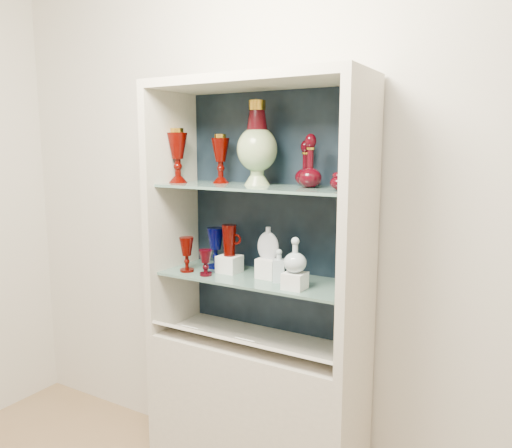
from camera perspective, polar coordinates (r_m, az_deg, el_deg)
The scene contains 29 objects.
wall_back at distance 2.41m, azimuth 2.64°, elevation 3.05°, with size 3.50×0.02×2.80m, color beige.
cabinet_base at distance 2.55m, azimuth 0.00°, elevation -21.00°, with size 1.00×0.40×0.75m, color #BEB5A3.
cabinet_back_panel at distance 2.40m, azimuth 2.30°, elevation 1.20°, with size 0.98×0.02×1.15m, color black.
cabinet_side_left at distance 2.51m, azimuth -9.51°, elevation 1.43°, with size 0.04×0.40×1.15m, color #BEB5A3.
cabinet_side_right at distance 2.03m, azimuth 11.74°, elevation -0.37°, with size 0.04×0.40×1.15m, color #BEB5A3.
cabinet_top_cap at distance 2.22m, azimuth 0.00°, elevation 15.98°, with size 1.00×0.40×0.04m, color #BEB5A3.
shelf_lower at distance 2.31m, azimuth 0.25°, elevation -6.23°, with size 0.92×0.34×0.01m, color slate.
shelf_upper at distance 2.23m, azimuth 0.26°, elevation 4.23°, with size 0.92×0.34×0.01m, color slate.
label_ledge at distance 2.29m, azimuth -1.43°, elevation -13.37°, with size 0.92×0.18×0.01m, color #BEB5A3.
label_card_0 at distance 2.27m, azimuth -0.88°, elevation -13.14°, with size 0.10×0.07×0.00m, color white.
label_card_1 at distance 2.43m, azimuth -7.18°, elevation -11.67°, with size 0.10×0.07×0.00m, color white.
pedestal_lamp_left at distance 2.45m, azimuth -8.96°, elevation 7.72°, with size 0.10×0.10×0.26m, color #470501, non-canonical shape.
pedestal_lamp_right at distance 2.40m, azimuth -4.07°, elevation 7.45°, with size 0.09×0.09×0.23m, color #470501, non-canonical shape.
enamel_urn at distance 2.27m, azimuth 0.13°, elevation 9.22°, with size 0.18×0.18×0.38m, color #0E481D, non-canonical shape.
ruby_decanter_a at distance 2.13m, azimuth 6.24°, elevation 7.55°, with size 0.10×0.10×0.26m, color #3A0209, non-canonical shape.
ruby_decanter_b at distance 2.23m, azimuth 5.67°, elevation 7.08°, with size 0.09×0.09×0.21m, color #3A0209, non-canonical shape.
lidded_bowl at distance 2.02m, azimuth 9.65°, elevation 5.09°, with size 0.08×0.08×0.09m, color #3A0209, non-canonical shape.
cobalt_goblet at distance 2.46m, azimuth -4.65°, elevation -2.74°, with size 0.08×0.08×0.20m, color #010340, non-canonical shape.
ruby_goblet_tall at distance 2.41m, azimuth -7.93°, elevation -3.46°, with size 0.07×0.07×0.17m, color #470501, non-canonical shape.
ruby_goblet_small at distance 2.33m, azimuth -5.78°, elevation -4.43°, with size 0.06×0.06×0.12m, color #3A0209, non-canonical shape.
riser_ruby_pitcher at distance 2.39m, azimuth -3.05°, elevation -4.58°, with size 0.10×0.10×0.08m, color silver.
ruby_pitcher at distance 2.36m, azimuth -3.07°, elevation -1.88°, with size 0.11×0.07×0.15m, color #470501, non-canonical shape.
clear_square_bottle at distance 2.21m, azimuth 2.63°, elevation -4.77°, with size 0.05×0.05×0.15m, color #A5B9BF, non-canonical shape.
riser_flat_flask at distance 2.28m, azimuth 1.38°, elevation -5.06°, with size 0.09×0.09×0.09m, color silver.
flat_flask at distance 2.26m, azimuth 1.39°, elevation -2.10°, with size 0.11×0.04×0.15m, color #B4B9C7, non-canonical shape.
riser_clear_round_decanter at distance 2.12m, azimuth 4.46°, elevation -6.48°, with size 0.09×0.09×0.07m, color silver.
clear_round_decanter at distance 2.09m, azimuth 4.50°, elevation -3.65°, with size 0.10×0.10×0.14m, color #A5B9BF, non-canonical shape.
riser_cameo_medallion at distance 2.21m, azimuth 11.59°, elevation -5.61°, with size 0.08×0.08×0.10m, color silver.
cameo_medallion at distance 2.18m, azimuth 11.69°, elevation -2.62°, with size 0.11×0.04×0.14m, color black, non-canonical shape.
Camera 1 is at (1.12, -0.38, 1.65)m, focal length 35.00 mm.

